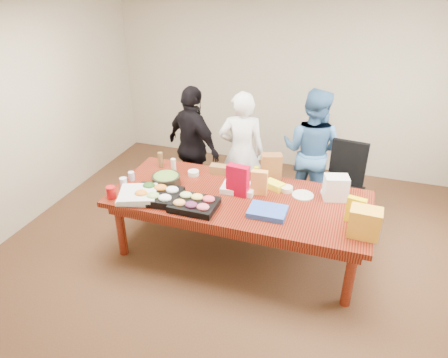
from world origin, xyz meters
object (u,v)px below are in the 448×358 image
(person_center, at_px, (241,153))
(sheet_cake, at_px, (239,188))
(person_right, at_px, (311,151))
(salad_bowl, at_px, (166,180))
(conference_table, at_px, (238,225))
(office_chair, at_px, (344,191))

(person_center, distance_m, sheet_cake, 0.88)
(person_right, relative_size, salad_bowl, 5.02)
(salad_bowl, bearing_deg, person_right, 41.26)
(conference_table, height_order, person_right, person_right)
(office_chair, relative_size, person_center, 0.64)
(person_right, bearing_deg, conference_table, 77.50)
(conference_table, distance_m, person_center, 1.11)
(office_chair, bearing_deg, person_right, 149.13)
(conference_table, xyz_separation_m, person_right, (0.59, 1.29, 0.45))
(office_chair, distance_m, salad_bowl, 2.16)
(conference_table, height_order, office_chair, office_chair)
(person_center, relative_size, person_right, 0.98)
(conference_table, distance_m, sheet_cake, 0.43)
(person_right, bearing_deg, office_chair, 154.21)
(person_right, relative_size, sheet_cake, 4.54)
(conference_table, relative_size, salad_bowl, 8.50)
(person_center, relative_size, salad_bowl, 4.93)
(conference_table, bearing_deg, salad_bowl, 179.52)
(conference_table, xyz_separation_m, salad_bowl, (-0.87, 0.01, 0.43))
(conference_table, relative_size, person_center, 1.72)
(person_center, bearing_deg, conference_table, 89.16)
(conference_table, distance_m, office_chair, 1.41)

